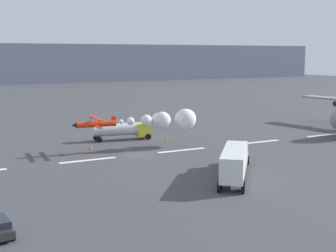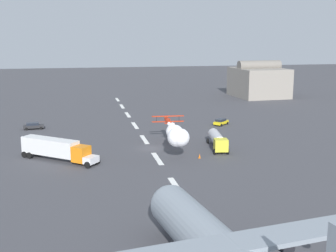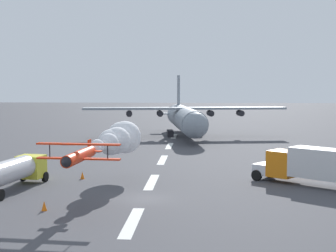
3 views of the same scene
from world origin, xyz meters
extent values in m
plane|color=#424247|center=(0.00, 0.00, 0.00)|extent=(440.00, 440.00, 0.00)
cube|color=white|center=(-7.37, 0.00, 0.01)|extent=(8.00, 0.90, 0.01)
cube|color=white|center=(7.37, 0.00, 0.01)|extent=(8.00, 0.90, 0.01)
cube|color=white|center=(22.11, 0.00, 0.01)|extent=(8.00, 0.90, 0.01)
cube|color=white|center=(36.85, 0.00, 0.01)|extent=(8.00, 0.90, 0.01)
cylinder|color=red|center=(-4.55, 4.40, 4.26)|extent=(5.92, 1.38, 0.91)
cube|color=red|center=(-4.75, 4.41, 4.11)|extent=(1.10, 6.50, 0.12)
cube|color=red|center=(-4.75, 4.41, 5.22)|extent=(1.10, 6.50, 0.12)
cylinder|color=black|center=(-4.94, 2.15, 4.67)|extent=(0.08, 0.08, 1.10)
cylinder|color=black|center=(-4.57, 6.67, 4.67)|extent=(0.08, 0.08, 1.10)
cube|color=red|center=(-1.92, 4.19, 4.71)|extent=(0.71, 0.16, 1.10)
cube|color=red|center=(-1.92, 4.19, 4.31)|extent=(0.76, 2.04, 0.08)
cone|color=black|center=(-7.83, 4.66, 4.26)|extent=(0.76, 0.83, 0.77)
sphere|color=white|center=(-0.86, 3.81, 4.43)|extent=(0.70, 0.70, 0.70)
sphere|color=white|center=(0.78, 4.10, 4.38)|extent=(1.20, 1.20, 1.20)
sphere|color=white|center=(3.17, 3.53, 4.41)|extent=(1.74, 1.74, 1.74)
sphere|color=white|center=(5.36, 3.75, 4.19)|extent=(2.49, 2.49, 2.49)
sphere|color=white|center=(5.74, 3.20, 4.32)|extent=(2.61, 2.61, 2.61)
sphere|color=white|center=(10.14, 3.43, 4.24)|extent=(3.13, 3.13, 3.13)
sphere|color=white|center=(9.70, 2.99, 4.23)|extent=(3.36, 3.36, 3.36)
cube|color=silver|center=(9.53, -11.46, 1.10)|extent=(2.95, 2.82, 1.10)
cube|color=orange|center=(8.27, -13.00, 1.85)|extent=(3.45, 3.44, 2.60)
cube|color=silver|center=(4.03, -18.19, 2.30)|extent=(8.89, 10.09, 2.80)
cylinder|color=black|center=(8.69, -10.51, 0.55)|extent=(0.97, 1.07, 1.10)
cylinder|color=black|center=(0.73, -20.26, 0.55)|extent=(0.97, 1.07, 1.10)
cylinder|color=black|center=(-0.03, -21.19, 0.55)|extent=(0.97, 1.07, 1.10)
cylinder|color=black|center=(10.63, -12.09, 0.55)|extent=(0.97, 1.07, 1.10)
cylinder|color=black|center=(2.67, -21.84, 0.55)|extent=(0.97, 1.07, 1.10)
cylinder|color=black|center=(1.91, -22.77, 0.55)|extent=(0.97, 1.07, 1.10)
cube|color=yellow|center=(6.40, 11.91, 1.60)|extent=(2.53, 2.69, 2.20)
cylinder|color=silver|center=(1.57, 12.62, 1.85)|extent=(7.78, 3.18, 2.10)
cylinder|color=black|center=(7.16, 13.01, 0.50)|extent=(1.04, 0.46, 1.00)
cylinder|color=black|center=(-1.20, 14.24, 0.50)|extent=(1.04, 0.46, 1.00)
cylinder|color=black|center=(6.81, 10.63, 0.50)|extent=(1.04, 0.46, 1.00)
cylinder|color=black|center=(-1.55, 11.86, 0.50)|extent=(1.04, 0.46, 1.00)
cylinder|color=black|center=(-21.94, -21.62, 0.32)|extent=(0.28, 0.66, 0.64)
cylinder|color=black|center=(-21.65, -24.78, 0.32)|extent=(0.28, 0.66, 0.64)
cone|color=orange|center=(-4.55, 7.20, 0.38)|extent=(0.44, 0.44, 0.75)
cone|color=orange|center=(8.56, 7.29, 0.38)|extent=(0.44, 0.44, 0.75)
camera|label=1|loc=(-27.61, -62.06, 14.44)|focal=51.31mm
camera|label=2|loc=(80.01, -13.34, 21.05)|focal=46.98mm
camera|label=3|loc=(-42.18, -4.71, 9.75)|focal=54.12mm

